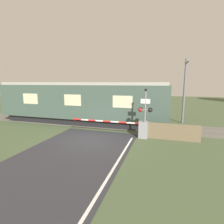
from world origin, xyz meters
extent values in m
plane|color=#475638|center=(0.00, 0.00, 0.00)|extent=(80.00, 80.00, 0.00)
cube|color=#666056|center=(0.00, 4.24, 0.01)|extent=(36.00, 3.20, 0.03)
cube|color=#595451|center=(0.00, 3.52, 0.08)|extent=(36.00, 0.08, 0.10)
cube|color=#595451|center=(0.00, 4.96, 0.08)|extent=(36.00, 0.08, 0.10)
cube|color=black|center=(-2.86, 4.24, 0.30)|extent=(14.36, 2.72, 0.60)
cube|color=#42564C|center=(-2.86, 4.24, 2.06)|extent=(15.61, 3.20, 2.92)
cube|color=#ADA89E|center=(-2.86, 4.24, 3.64)|extent=(15.29, 2.94, 0.24)
cube|color=beige|center=(1.44, 2.63, 2.28)|extent=(1.56, 0.02, 0.93)
cube|color=beige|center=(-2.86, 2.63, 2.28)|extent=(1.56, 0.02, 0.93)
cube|color=beige|center=(-7.15, 2.63, 2.28)|extent=(1.56, 0.02, 0.93)
cube|color=gray|center=(3.24, 1.27, 0.58)|extent=(0.60, 0.44, 1.16)
cylinder|color=gray|center=(3.24, 1.27, 0.98)|extent=(0.16, 0.16, 0.18)
cylinder|color=red|center=(2.95, 1.27, 0.98)|extent=(0.58, 0.11, 0.11)
cylinder|color=white|center=(2.37, 1.27, 0.98)|extent=(0.58, 0.11, 0.11)
cylinder|color=red|center=(1.79, 1.27, 0.98)|extent=(0.58, 0.11, 0.11)
cylinder|color=white|center=(1.22, 1.27, 0.98)|extent=(0.58, 0.11, 0.11)
cylinder|color=red|center=(0.64, 1.27, 0.98)|extent=(0.58, 0.11, 0.11)
cylinder|color=white|center=(0.06, 1.27, 0.98)|extent=(0.58, 0.11, 0.11)
cylinder|color=red|center=(-0.51, 1.27, 0.98)|extent=(0.58, 0.11, 0.11)
cylinder|color=white|center=(-1.09, 1.27, 0.98)|extent=(0.58, 0.11, 0.11)
cylinder|color=red|center=(-1.67, 1.27, 0.98)|extent=(0.58, 0.11, 0.11)
cylinder|color=red|center=(-1.96, 1.27, 0.98)|extent=(0.20, 0.02, 0.20)
cylinder|color=gray|center=(3.33, 1.15, 1.58)|extent=(0.11, 0.11, 3.17)
cube|color=gray|center=(3.33, 1.15, 1.97)|extent=(0.76, 0.07, 0.07)
sphere|color=red|center=(3.01, 1.10, 1.97)|extent=(0.24, 0.24, 0.24)
sphere|color=black|center=(3.65, 1.10, 1.97)|extent=(0.24, 0.24, 0.24)
cylinder|color=black|center=(3.01, 1.21, 1.97)|extent=(0.30, 0.06, 0.30)
cylinder|color=black|center=(3.65, 1.21, 1.97)|extent=(0.30, 0.06, 0.30)
cube|color=white|center=(3.33, 1.11, 2.54)|extent=(0.61, 0.02, 0.30)
sphere|color=black|center=(3.33, 1.15, 3.27)|extent=(0.18, 0.18, 0.18)
cylinder|color=slate|center=(6.18, 6.79, 2.91)|extent=(0.20, 0.20, 5.81)
cube|color=slate|center=(6.18, 5.89, 5.41)|extent=(0.10, 1.80, 0.08)
cube|color=#726047|center=(5.16, 1.37, 0.55)|extent=(3.33, 0.06, 1.10)
camera|label=1|loc=(4.55, -10.30, 3.76)|focal=28.00mm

